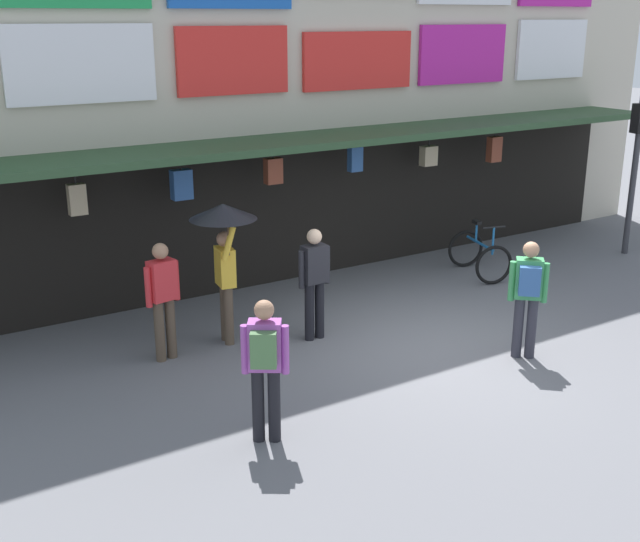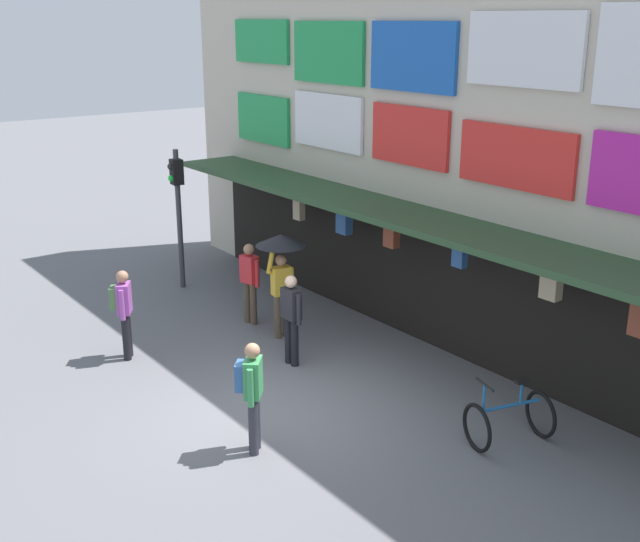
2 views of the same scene
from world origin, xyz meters
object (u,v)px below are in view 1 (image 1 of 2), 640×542
pedestrian_in_red (163,295)px  pedestrian_in_blue (265,361)px  pedestrian_in_purple (528,291)px  pedestrian_in_green (314,278)px  bicycle_parked (479,255)px  traffic_light_far (637,147)px  pedestrian_with_umbrella (224,234)px

pedestrian_in_red → pedestrian_in_blue: size_ratio=1.00×
pedestrian_in_red → pedestrian_in_purple: size_ratio=1.00×
pedestrian_in_red → pedestrian_in_green: (2.14, -0.48, 0.00)m
pedestrian_in_blue → pedestrian_in_red: bearing=91.9°
bicycle_parked → pedestrian_in_red: 6.35m
bicycle_parked → pedestrian_in_green: pedestrian_in_green is taller
traffic_light_far → pedestrian_in_purple: traffic_light_far is taller
pedestrian_with_umbrella → pedestrian_in_blue: pedestrian_with_umbrella is taller
pedestrian_in_green → pedestrian_in_blue: 3.05m
pedestrian_in_purple → pedestrian_in_blue: 4.15m
traffic_light_far → pedestrian_in_red: traffic_light_far is taller
pedestrian_in_red → pedestrian_in_purple: (4.24, -2.63, 0.04)m
traffic_light_far → pedestrian_in_blue: traffic_light_far is taller
pedestrian_with_umbrella → pedestrian_in_green: pedestrian_with_umbrella is taller
pedestrian_in_red → pedestrian_with_umbrella: bearing=5.6°
pedestrian_in_blue → traffic_light_far: bearing=15.5°
pedestrian_in_green → pedestrian_in_blue: size_ratio=1.00×
traffic_light_far → pedestrian_in_blue: 10.17m
traffic_light_far → pedestrian_with_umbrella: bearing=179.1°
pedestrian_in_red → pedestrian_in_purple: bearing=-31.9°
pedestrian_in_purple → pedestrian_in_blue: same height
traffic_light_far → pedestrian_in_purple: size_ratio=1.90×
bicycle_parked → pedestrian_in_green: (-4.17, -0.94, 0.55)m
pedestrian_in_green → pedestrian_with_umbrella: bearing=153.3°
traffic_light_far → pedestrian_in_red: bearing=179.8°
pedestrian_in_purple → pedestrian_in_green: 3.01m
pedestrian_with_umbrella → pedestrian_in_green: size_ratio=1.24×
pedestrian_in_blue → pedestrian_in_purple: bearing=1.4°
pedestrian_in_purple → pedestrian_in_green: same height
traffic_light_far → pedestrian_in_green: 7.79m
bicycle_parked → traffic_light_far: bearing=-8.2°
pedestrian_in_red → pedestrian_in_blue: (0.09, -2.74, 0.04)m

